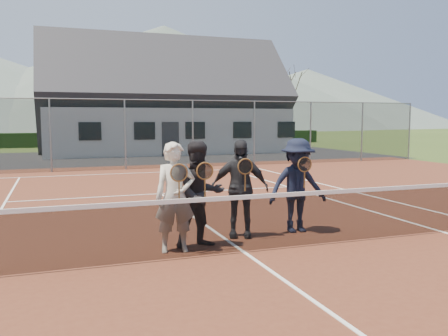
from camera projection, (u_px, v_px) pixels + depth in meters
The scene contains 17 objects.
ground at pixel (109, 158), 26.46m from camera, with size 220.00×220.00×0.00m, color #324619.
court_surface at pixel (244, 253), 7.73m from camera, with size 30.00×30.00×0.02m, color #562819.
tarmac_carpark at pixel (32, 160), 25.12m from camera, with size 40.00×12.00×0.01m, color black.
hedge_row at pixel (93, 139), 37.64m from camera, with size 40.00×1.20×1.10m, color black.
hill_centre at pixel (165, 78), 102.25m from camera, with size 120.00×120.00×22.00m, color #55665C.
hill_east at pixel (307, 99), 114.39m from camera, with size 90.00×90.00×14.00m, color #56685F.
court_markings at pixel (244, 252), 7.73m from camera, with size 11.03×23.83×0.01m.
tennis_net at pixel (244, 221), 7.67m from camera, with size 11.68×0.08×1.10m.
perimeter_fence at pixel (125, 134), 20.21m from camera, with size 30.07×0.07×3.02m.
clubhouse at pixel (163, 91), 31.13m from camera, with size 15.60×8.20×7.70m.
tree_c at pixel (115, 74), 38.70m from camera, with size 3.20×3.20×7.77m.
tree_d at pixel (230, 78), 42.05m from camera, with size 3.20×3.20×7.77m.
tree_e at pixel (290, 80), 44.06m from camera, with size 3.20×3.20×7.77m.
player_a at pixel (175, 197), 7.69m from camera, with size 0.70×0.53×1.80m.
player_b at pixel (200, 195), 7.96m from camera, with size 0.97×0.80×1.80m.
player_c at pixel (240, 188), 8.67m from camera, with size 1.14×0.80×1.80m.
player_d at pixel (297, 185), 9.04m from camera, with size 1.20×0.74×1.80m.
Camera 1 is at (-2.85, -6.99, 2.19)m, focal length 38.00 mm.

